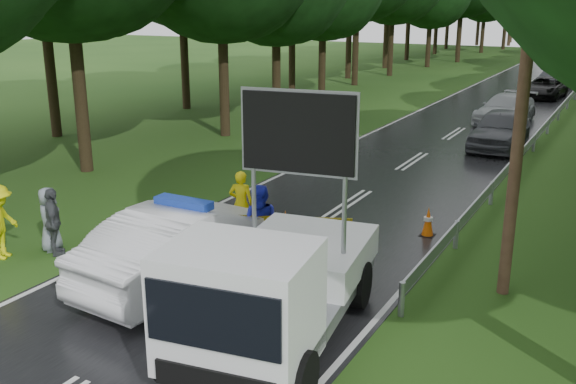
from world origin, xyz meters
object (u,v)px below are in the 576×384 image
Objects in this scene: queue_car_third at (544,88)px; civilian at (262,227)px; queue_car_second at (505,109)px; barrier at (286,229)px; queue_car_first at (500,129)px; queue_car_fourth at (557,76)px; work_truck at (271,286)px; police_sedan at (186,245)px; officer at (241,204)px.

civilian is at bearing -89.02° from queue_car_third.
civilian is 0.41× the size of queue_car_third.
civilian reaches higher than queue_car_second.
queue_car_first is (1.71, 14.93, -0.12)m from barrier.
queue_car_fourth is at bearing 91.70° from queue_car_first.
work_truck is 3.48m from barrier.
civilian is at bearing 178.45° from barrier.
queue_car_second is at bearing 83.09° from work_truck.
civilian reaches higher than barrier.
officer is (-0.53, 2.98, -0.00)m from police_sedan.
civilian is at bearing -97.67° from queue_car_first.
officer is 0.37× the size of queue_car_fourth.
police_sedan is 3.09× the size of officer.
police_sedan reaches higher than barrier.
queue_car_second is (2.78, 19.69, -0.16)m from officer.
police_sedan is 1.81m from civilian.
barrier is 30.97m from queue_car_third.
police_sedan is 38.79m from queue_car_fourth.
work_truck is 40.11m from queue_car_fourth.
barrier is at bearing 106.21° from work_truck.
queue_car_fourth is (1.80, 37.15, -0.17)m from civilian.
work_truck reaches higher than barrier.
work_truck is at bearing -88.71° from barrier.
queue_car_first reaches higher than queue_car_fourth.
queue_car_third is (3.25, 29.71, -0.22)m from officer.
queue_car_first is 0.99× the size of queue_car_fourth.
civilian reaches higher than officer.
police_sedan is at bearing -133.23° from civilian.
officer is at bearing -104.44° from queue_car_first.
officer is (-3.43, 4.40, -0.29)m from work_truck.
queue_car_third is at bearing 92.19° from queue_car_first.
queue_car_third is (-0.43, 16.01, -0.16)m from queue_car_first.
police_sedan reaches higher than queue_car_second.
barrier is 15.03m from queue_car_first.
officer reaches higher than queue_car_third.
work_truck is at bearing -85.46° from queue_car_third.
queue_car_fourth is (-0.15, 40.11, -0.38)m from work_truck.
civilian is at bearing -85.56° from queue_car_second.
queue_car_third is at bearing -114.18° from officer.
queue_car_fourth is (-0.41, 22.01, -0.02)m from queue_car_first.
queue_car_second is at bearing -115.96° from officer.
queue_car_first is 22.02m from queue_car_fourth.
queue_car_third reaches higher than barrier.
barrier is 1.43× the size of civilian.
work_truck reaches higher than police_sedan.
queue_car_first reaches higher than barrier.
work_truck reaches higher than officer.
queue_car_first is at bearing 60.10° from barrier.
police_sedan is 1.13× the size of queue_car_fourth.
queue_car_second is 1.04× the size of queue_car_third.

